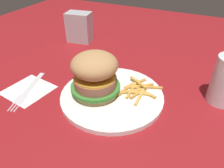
{
  "coord_description": "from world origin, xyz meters",
  "views": [
    {
      "loc": [
        -0.2,
        0.41,
        0.34
      ],
      "look_at": [
        -0.02,
        0.03,
        0.04
      ],
      "focal_mm": 34.04,
      "sensor_mm": 36.0,
      "label": 1
    }
  ],
  "objects_px": {
    "napkin": "(28,90)",
    "fork": "(28,89)",
    "sandwich": "(95,74)",
    "plate": "(112,96)",
    "fries_pile": "(137,89)",
    "napkin_dispenser": "(79,27)"
  },
  "relations": [
    {
      "from": "sandwich",
      "to": "napkin",
      "type": "relative_size",
      "value": 1.12
    },
    {
      "from": "plate",
      "to": "fork",
      "type": "distance_m",
      "value": 0.23
    },
    {
      "from": "fries_pile",
      "to": "napkin_dispenser",
      "type": "height_order",
      "value": "napkin_dispenser"
    },
    {
      "from": "napkin",
      "to": "napkin_dispenser",
      "type": "height_order",
      "value": "napkin_dispenser"
    },
    {
      "from": "napkin",
      "to": "napkin_dispenser",
      "type": "bearing_deg",
      "value": -81.33
    },
    {
      "from": "fries_pile",
      "to": "napkin",
      "type": "relative_size",
      "value": 1.05
    },
    {
      "from": "sandwich",
      "to": "napkin_dispenser",
      "type": "relative_size",
      "value": 1.12
    },
    {
      "from": "sandwich",
      "to": "fries_pile",
      "type": "xyz_separation_m",
      "value": [
        -0.09,
        -0.05,
        -0.05
      ]
    },
    {
      "from": "napkin",
      "to": "fries_pile",
      "type": "bearing_deg",
      "value": -158.01
    },
    {
      "from": "plate",
      "to": "napkin_dispenser",
      "type": "height_order",
      "value": "napkin_dispenser"
    },
    {
      "from": "sandwich",
      "to": "napkin_dispenser",
      "type": "distance_m",
      "value": 0.36
    },
    {
      "from": "sandwich",
      "to": "napkin",
      "type": "bearing_deg",
      "value": 17.47
    },
    {
      "from": "plate",
      "to": "sandwich",
      "type": "height_order",
      "value": "sandwich"
    },
    {
      "from": "plate",
      "to": "napkin",
      "type": "relative_size",
      "value": 2.35
    },
    {
      "from": "napkin",
      "to": "plate",
      "type": "bearing_deg",
      "value": -162.52
    },
    {
      "from": "napkin_dispenser",
      "to": "fork",
      "type": "bearing_deg",
      "value": 89.57
    },
    {
      "from": "plate",
      "to": "fries_pile",
      "type": "height_order",
      "value": "fries_pile"
    },
    {
      "from": "napkin",
      "to": "fork",
      "type": "distance_m",
      "value": 0.0
    },
    {
      "from": "plate",
      "to": "fork",
      "type": "bearing_deg",
      "value": 17.89
    },
    {
      "from": "fork",
      "to": "sandwich",
      "type": "bearing_deg",
      "value": -162.03
    },
    {
      "from": "plate",
      "to": "napkin",
      "type": "height_order",
      "value": "plate"
    },
    {
      "from": "plate",
      "to": "sandwich",
      "type": "distance_m",
      "value": 0.07
    }
  ]
}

